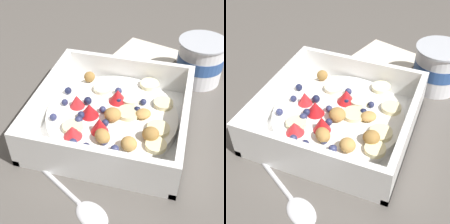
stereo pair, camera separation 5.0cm
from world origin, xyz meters
TOP-DOWN VIEW (x-y plane):
  - ground_plane at (0.00, 0.00)m, footprint 2.40×2.40m
  - fruit_bowl at (0.01, 0.01)m, footprint 0.23×0.23m
  - spoon at (0.16, 0.01)m, footprint 0.10×0.16m
  - yogurt_cup at (-0.16, 0.14)m, footprint 0.09×0.09m
  - folded_napkin at (-0.21, 0.03)m, footprint 0.15×0.15m

SIDE VIEW (x-z plane):
  - ground_plane at x=0.00m, z-range 0.00..0.00m
  - folded_napkin at x=-0.21m, z-range 0.00..0.01m
  - spoon at x=0.16m, z-range 0.00..0.01m
  - fruit_bowl at x=0.01m, z-range -0.01..0.05m
  - yogurt_cup at x=-0.16m, z-range 0.00..0.08m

